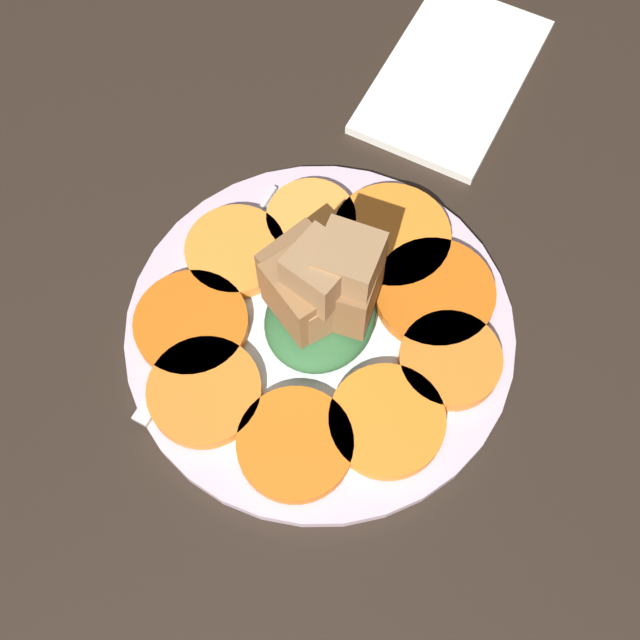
{
  "coord_description": "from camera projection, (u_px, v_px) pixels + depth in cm",
  "views": [
    {
      "loc": [
        19.71,
        10.19,
        52.08
      ],
      "look_at": [
        0.0,
        0.0,
        4.1
      ],
      "focal_mm": 45.0,
      "sensor_mm": 36.0,
      "label": 1
    }
  ],
  "objects": [
    {
      "name": "carrot_slice_5",
      "position": [
        435.0,
        294.0,
        0.54
      ],
      "size": [
        8.17,
        8.17,
        1.11
      ],
      "primitive_type": "cylinder",
      "color": "#D56014",
      "rests_on": "plate"
    },
    {
      "name": "carrot_slice_0",
      "position": [
        191.0,
        324.0,
        0.53
      ],
      "size": [
        7.62,
        7.62,
        1.11
      ],
      "primitive_type": "cylinder",
      "color": "#D66114",
      "rests_on": "plate"
    },
    {
      "name": "fork",
      "position": [
        222.0,
        294.0,
        0.55
      ],
      "size": [
        19.57,
        2.36,
        0.4
      ],
      "rotation": [
        0.0,
        0.0,
        -0.01
      ],
      "color": "silver",
      "rests_on": "plate"
    },
    {
      "name": "center_pile",
      "position": [
        322.0,
        291.0,
        0.5
      ],
      "size": [
        7.95,
        7.89,
        9.66
      ],
      "color": "#2D6033",
      "rests_on": "plate"
    },
    {
      "name": "carrot_slice_1",
      "position": [
        205.0,
        392.0,
        0.51
      ],
      "size": [
        7.35,
        7.35,
        1.11
      ],
      "primitive_type": "cylinder",
      "color": "orange",
      "rests_on": "plate"
    },
    {
      "name": "carrot_slice_3",
      "position": [
        387.0,
        421.0,
        0.5
      ],
      "size": [
        7.41,
        7.41,
        1.11
      ],
      "primitive_type": "cylinder",
      "color": "orange",
      "rests_on": "plate"
    },
    {
      "name": "carrot_slice_7",
      "position": [
        311.0,
        219.0,
        0.57
      ],
      "size": [
        6.33,
        6.33,
        1.11
      ],
      "primitive_type": "cylinder",
      "color": "#F9963A",
      "rests_on": "plate"
    },
    {
      "name": "carrot_slice_8",
      "position": [
        236.0,
        251.0,
        0.56
      ],
      "size": [
        7.0,
        7.0,
        1.11
      ],
      "primitive_type": "cylinder",
      "color": "orange",
      "rests_on": "plate"
    },
    {
      "name": "plate",
      "position": [
        320.0,
        330.0,
        0.54
      ],
      "size": [
        26.27,
        26.27,
        1.05
      ],
      "color": "silver",
      "rests_on": "table_slab"
    },
    {
      "name": "napkin",
      "position": [
        453.0,
        76.0,
        0.64
      ],
      "size": [
        17.47,
        10.48,
        0.8
      ],
      "color": "silver",
      "rests_on": "table_slab"
    },
    {
      "name": "carrot_slice_2",
      "position": [
        295.0,
        444.0,
        0.5
      ],
      "size": [
        7.33,
        7.33,
        1.11
      ],
      "primitive_type": "cylinder",
      "color": "orange",
      "rests_on": "plate"
    },
    {
      "name": "carrot_slice_6",
      "position": [
        391.0,
        237.0,
        0.56
      ],
      "size": [
        8.32,
        8.32,
        1.11
      ],
      "primitive_type": "cylinder",
      "color": "orange",
      "rests_on": "plate"
    },
    {
      "name": "table_slab",
      "position": [
        320.0,
        339.0,
        0.56
      ],
      "size": [
        120.0,
        120.0,
        2.0
      ],
      "primitive_type": "cube",
      "color": "black",
      "rests_on": "ground"
    },
    {
      "name": "carrot_slice_4",
      "position": [
        450.0,
        360.0,
        0.52
      ],
      "size": [
        6.72,
        6.72,
        1.11
      ],
      "primitive_type": "cylinder",
      "color": "orange",
      "rests_on": "plate"
    }
  ]
}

